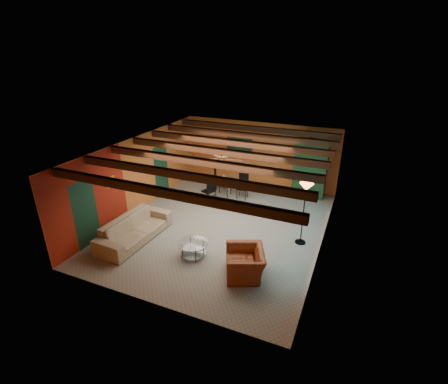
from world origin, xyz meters
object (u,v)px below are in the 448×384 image
at_px(dining_table, 223,184).
at_px(floor_lamp, 303,214).
at_px(sofa, 135,229).
at_px(vase, 223,170).
at_px(armchair, 245,263).
at_px(potted_plant, 314,137).
at_px(armoire, 310,170).
at_px(coffee_table, 193,249).

relative_size(dining_table, floor_lamp, 0.98).
height_order(sofa, vase, vase).
bearing_deg(vase, floor_lamp, -32.13).
xyz_separation_m(armchair, potted_plant, (0.60, 5.82, 2.01)).
bearing_deg(armchair, floor_lamp, 129.76).
bearing_deg(vase, sofa, -106.61).
relative_size(armoire, potted_plant, 4.85).
height_order(sofa, armchair, sofa).
distance_m(armchair, coffee_table, 1.66).
relative_size(armchair, armoire, 0.52).
distance_m(coffee_table, vase, 4.33).
relative_size(sofa, vase, 14.06).
distance_m(sofa, armoire, 7.08).
distance_m(coffee_table, potted_plant, 6.44).
xyz_separation_m(sofa, coffee_table, (2.07, -0.07, -0.15)).
xyz_separation_m(floor_lamp, vase, (-3.55, 2.23, 0.11)).
xyz_separation_m(sofa, dining_table, (1.22, 4.08, 0.13)).
bearing_deg(potted_plant, dining_table, -154.45).
relative_size(dining_table, vase, 10.59).
distance_m(dining_table, floor_lamp, 4.21).
bearing_deg(dining_table, floor_lamp, -32.13).
relative_size(dining_table, armoire, 0.90).
relative_size(armchair, floor_lamp, 0.56).
bearing_deg(potted_plant, floor_lamp, -83.15).
xyz_separation_m(armchair, armoire, (0.60, 5.82, 0.72)).
bearing_deg(potted_plant, sofa, -127.82).
bearing_deg(vase, armoire, 25.55).
bearing_deg(sofa, floor_lamp, -66.13).
distance_m(armchair, potted_plant, 6.19).
bearing_deg(sofa, armoire, -35.22).
xyz_separation_m(floor_lamp, potted_plant, (-0.45, 3.71, 1.38)).
bearing_deg(sofa, potted_plant, -35.22).
xyz_separation_m(potted_plant, vase, (-3.10, -1.48, -1.27)).
height_order(armoire, vase, armoire).
bearing_deg(sofa, dining_table, -14.01).
height_order(armchair, dining_table, dining_table).
bearing_deg(armoire, potted_plant, 0.00).
distance_m(sofa, armchair, 3.73).
relative_size(coffee_table, potted_plant, 1.97).
bearing_deg(coffee_table, armoire, 68.27).
height_order(armoire, floor_lamp, armoire).
height_order(armchair, floor_lamp, floor_lamp).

